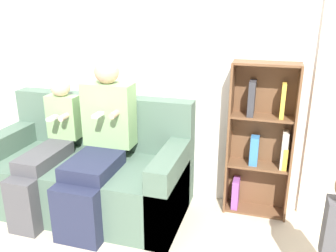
{
  "coord_description": "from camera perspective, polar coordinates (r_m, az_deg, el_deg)",
  "views": [
    {
      "loc": [
        1.12,
        -1.98,
        1.73
      ],
      "look_at": [
        0.35,
        0.57,
        0.81
      ],
      "focal_mm": 38.0,
      "sensor_mm": 36.0,
      "label": 1
    }
  ],
  "objects": [
    {
      "name": "adult_seated",
      "position": [
        2.94,
        -10.99,
        -2.36
      ],
      "size": [
        0.43,
        0.8,
        1.31
      ],
      "color": "#232842",
      "rests_on": "ground_plane"
    },
    {
      "name": "back_wall",
      "position": [
        3.2,
        -4.01,
        10.9
      ],
      "size": [
        10.0,
        0.06,
        2.55
      ],
      "color": "silver",
      "rests_on": "ground_plane"
    },
    {
      "name": "child_seated",
      "position": [
        3.17,
        -18.87,
        -3.48
      ],
      "size": [
        0.29,
        0.81,
        1.12
      ],
      "color": "#47474C",
      "rests_on": "ground_plane"
    },
    {
      "name": "couch",
      "position": [
        3.24,
        -12.54,
        -7.41
      ],
      "size": [
        1.72,
        0.86,
        0.95
      ],
      "color": "#4C6656",
      "rests_on": "ground_plane"
    },
    {
      "name": "bookshelf",
      "position": [
        3.05,
        14.59,
        -2.41
      ],
      "size": [
        0.52,
        0.22,
        1.3
      ],
      "color": "brown",
      "rests_on": "ground_plane"
    },
    {
      "name": "ground_plane",
      "position": [
        2.86,
        -10.69,
        -18.54
      ],
      "size": [
        14.0,
        14.0,
        0.0
      ],
      "primitive_type": "plane",
      "color": "beige"
    }
  ]
}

